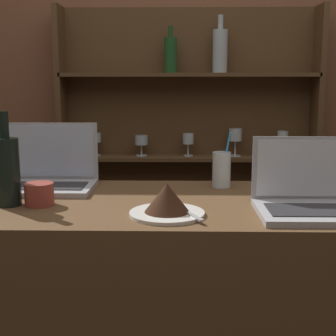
{
  "coord_description": "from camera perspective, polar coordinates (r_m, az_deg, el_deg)",
  "views": [
    {
      "loc": [
        -0.08,
        -1.13,
        1.39
      ],
      "look_at": [
        -0.11,
        0.34,
        1.13
      ],
      "focal_mm": 50.0,
      "sensor_mm": 36.0,
      "label": 1
    }
  ],
  "objects": [
    {
      "name": "cake_plate",
      "position": [
        1.31,
        -0.11,
        -4.14
      ],
      "size": [
        0.21,
        0.21,
        0.09
      ],
      "color": "silver",
      "rests_on": "bar_counter"
    },
    {
      "name": "wine_bottle_dark",
      "position": [
        1.49,
        -19.05,
        -0.23
      ],
      "size": [
        0.08,
        0.08,
        0.29
      ],
      "color": "black",
      "rests_on": "bar_counter"
    },
    {
      "name": "back_wall",
      "position": [
        2.67,
        2.92,
        9.39
      ],
      "size": [
        7.0,
        0.06,
        2.7
      ],
      "color": "brown",
      "rests_on": "ground_plane"
    },
    {
      "name": "coffee_cup",
      "position": [
        1.48,
        -15.42,
        -3.09
      ],
      "size": [
        0.09,
        0.09,
        0.07
      ],
      "color": "#993D33",
      "rests_on": "bar_counter"
    },
    {
      "name": "laptop_near",
      "position": [
        1.71,
        -14.48,
        -0.79
      ],
      "size": [
        0.33,
        0.23,
        0.23
      ],
      "color": "#ADADB2",
      "rests_on": "bar_counter"
    },
    {
      "name": "back_shelf",
      "position": [
        2.63,
        2.48,
        0.34
      ],
      "size": [
        1.41,
        0.18,
        1.79
      ],
      "color": "brown",
      "rests_on": "ground_plane"
    },
    {
      "name": "laptop_far",
      "position": [
        1.41,
        17.58,
        -3.46
      ],
      "size": [
        0.34,
        0.25,
        0.21
      ],
      "color": "#ADADB2",
      "rests_on": "bar_counter"
    },
    {
      "name": "water_glass",
      "position": [
        1.68,
        6.54,
        -0.17
      ],
      "size": [
        0.07,
        0.07,
        0.2
      ],
      "color": "silver",
      "rests_on": "bar_counter"
    }
  ]
}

